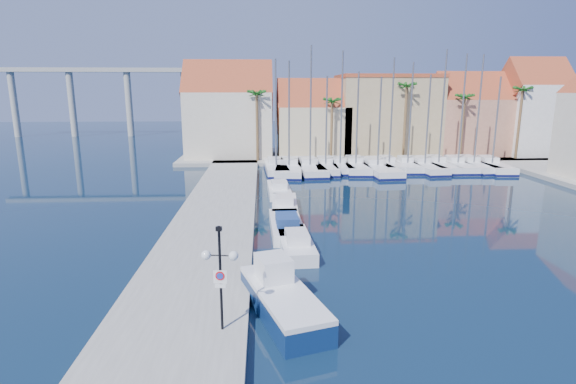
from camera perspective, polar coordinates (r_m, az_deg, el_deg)
name	(u,v)px	position (r m, az deg, el deg)	size (l,w,h in m)	color
ground	(382,311)	(21.45, 11.84, -14.61)	(260.00, 260.00, 0.00)	black
quay_west	(213,223)	(33.44, -9.48, -3.94)	(6.00, 77.00, 0.50)	gray
shore_north	(364,155)	(68.75, 9.68, 4.64)	(54.00, 16.00, 0.50)	gray
lamp_post	(220,263)	(17.64, -8.63, -8.87)	(1.44, 0.52, 4.28)	black
fishing_boat	(282,297)	(20.55, -0.82, -13.23)	(4.00, 6.88, 2.29)	navy
motorboat_west_0	(296,243)	(28.04, 1.02, -6.51)	(2.20, 6.07, 1.40)	white
motorboat_west_1	(286,225)	(31.67, -0.21, -4.23)	(2.33, 6.79, 1.40)	white
motorboat_west_2	(285,205)	(37.19, -0.44, -1.64)	(2.26, 6.36, 1.40)	white
motorboat_west_3	(279,189)	(43.09, -1.18, 0.36)	(2.20, 6.34, 1.40)	white
sailboat_0	(276,167)	(55.04, -1.57, 3.18)	(3.00, 9.79, 13.34)	white
sailboat_1	(289,168)	(54.84, 0.15, 3.12)	(4.03, 11.79, 13.10)	white
sailboat_2	(309,167)	(55.15, 2.71, 3.19)	(3.57, 11.12, 14.84)	white
sailboat_3	(325,166)	(55.89, 4.74, 3.26)	(3.10, 10.03, 11.45)	white
sailboat_4	(339,165)	(56.28, 6.53, 3.37)	(2.49, 8.48, 14.34)	white
sailboat_5	(355,166)	(56.73, 8.51, 3.31)	(3.48, 10.60, 11.94)	white
sailboat_6	(376,167)	(56.08, 11.07, 3.08)	(3.95, 12.07, 11.31)	white
sailboat_7	(388,165)	(58.05, 12.60, 3.41)	(2.50, 8.56, 13.60)	white
sailboat_8	(406,165)	(58.35, 14.82, 3.34)	(2.62, 8.38, 13.05)	white
sailboat_9	(423,166)	(58.51, 16.74, 3.19)	(3.37, 10.15, 11.61)	white
sailboat_10	(437,165)	(59.87, 18.38, 3.33)	(2.82, 9.84, 14.54)	white
sailboat_11	(456,165)	(60.47, 20.57, 3.26)	(2.77, 9.28, 14.04)	white
sailboat_12	(471,165)	(61.45, 22.24, 3.25)	(3.45, 10.05, 13.98)	white
sailboat_13	(490,165)	(61.86, 24.27, 3.09)	(3.46, 10.18, 11.39)	white
building_0	(229,114)	(65.59, -7.46, 9.84)	(12.30, 9.00, 13.50)	beige
building_1	(313,122)	(65.90, 3.16, 8.87)	(10.30, 8.00, 11.00)	beige
building_2	(386,115)	(68.91, 12.33, 9.57)	(14.20, 10.20, 11.50)	tan
building_3	(468,118)	(72.14, 21.87, 8.77)	(10.30, 8.00, 12.00)	#B2705A
building_4	(532,110)	(75.45, 28.54, 9.13)	(8.30, 8.00, 14.00)	silver
palm_0	(257,96)	(60.35, -4.00, 12.09)	(2.60, 2.60, 10.15)	brown
palm_1	(332,103)	(61.08, 5.62, 11.18)	(2.60, 2.60, 9.15)	brown
palm_2	(407,89)	(63.36, 14.86, 12.59)	(2.60, 2.60, 11.15)	brown
palm_3	(464,99)	(66.24, 21.50, 10.91)	(2.60, 2.60, 9.65)	brown
palm_4	(523,92)	(69.91, 27.65, 11.18)	(2.60, 2.60, 10.65)	brown
viaduct	(104,88)	(105.87, -22.37, 12.10)	(48.00, 2.20, 14.45)	#9E9E99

